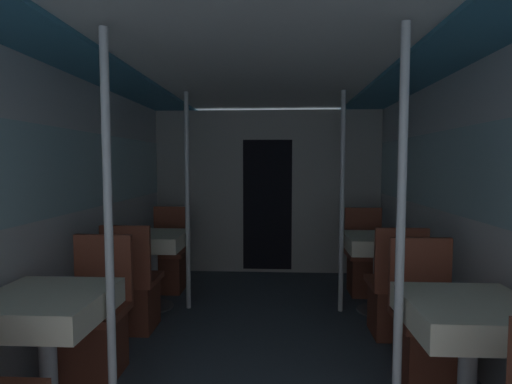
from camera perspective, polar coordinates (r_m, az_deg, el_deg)
The scene contains 18 objects.
wall_left at distance 3.47m, azimuth -24.94°, elevation -1.75°, with size 0.05×6.69×2.13m.
wall_right at distance 3.36m, azimuth 27.12°, elevation -2.01°, with size 0.05×6.69×2.13m.
ceiling_panel at distance 3.14m, azimuth 0.63°, elevation 17.62°, with size 3.00×6.69×0.07m.
bulkhead_far at distance 5.27m, azimuth 1.66°, elevation -0.03°, with size 2.94×0.09×2.13m.
dining_table_left_0 at distance 2.51m, azimuth -27.77°, elevation -15.17°, with size 0.62×0.62×0.75m.
chair_left_far_0 at distance 3.08m, azimuth -22.05°, elevation -18.13°, with size 0.41×0.41×0.94m.
support_pole_left_0 at distance 2.24m, azimuth -20.29°, elevation -5.84°, with size 0.05×0.05×2.13m.
dining_table_left_1 at distance 4.13m, azimuth -14.54°, elevation -7.29°, with size 0.62×0.62×0.75m.
chair_left_near_1 at distance 3.72m, azimuth -17.08°, elevation -14.10°, with size 0.41×0.41×0.94m.
chair_left_far_1 at distance 4.72m, azimuth -12.43°, elevation -10.09°, with size 0.41×0.41×0.94m.
support_pole_left_1 at distance 3.98m, azimuth -9.77°, elevation -1.39°, with size 0.05×0.05×2.13m.
dining_table_right_0 at distance 2.39m, azimuth 28.18°, elevation -16.16°, with size 0.62×0.62×0.75m.
chair_right_far_0 at distance 2.98m, azimuth 23.24°, elevation -18.91°, with size 0.41×0.41×0.94m.
support_pole_right_0 at distance 2.15m, azimuth 19.93°, elevation -6.24°, with size 0.05×0.05×2.13m.
dining_table_right_1 at distance 4.06m, azimuth 17.09°, elevation -7.54°, with size 0.62×0.62×0.75m.
chair_right_near_1 at distance 3.64m, azimuth 19.12°, elevation -14.55°, with size 0.41×0.41×0.94m.
chair_right_far_1 at distance 4.66m, azimuth 15.35°, elevation -10.33°, with size 0.41×0.41×0.94m.
support_pole_right_1 at distance 3.93m, azimuth 12.18°, elevation -1.49°, with size 0.05×0.05×2.13m.
Camera 1 is at (0.13, -1.10, 1.44)m, focal length 28.00 mm.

